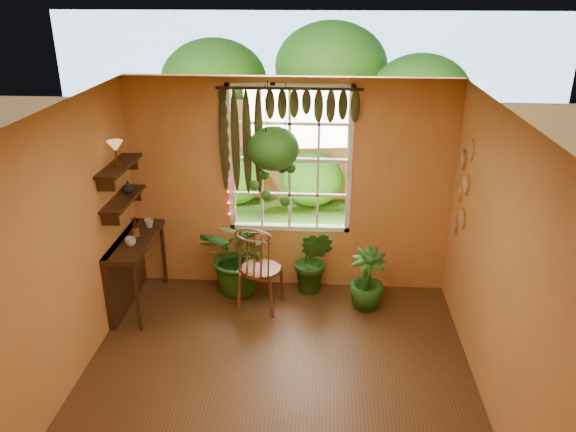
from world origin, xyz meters
name	(u,v)px	position (x,y,z in m)	size (l,w,h in m)	color
floor	(274,399)	(0.00, 0.00, 0.00)	(4.50, 4.50, 0.00)	#513317
ceiling	(270,123)	(0.00, 0.00, 2.70)	(4.50, 4.50, 0.00)	white
wall_back	(289,188)	(0.00, 2.25, 1.35)	(4.00, 4.00, 0.00)	gold
wall_left	(50,268)	(-2.00, 0.00, 1.35)	(4.50, 4.50, 0.00)	gold
wall_right	(507,283)	(2.00, 0.00, 1.35)	(4.50, 4.50, 0.00)	gold
window	(290,160)	(0.00, 2.28, 1.70)	(1.52, 0.10, 1.86)	white
valance_vine	(282,115)	(-0.08, 2.16, 2.28)	(1.70, 0.12, 1.10)	#36210E
string_lights	(227,157)	(-0.76, 2.19, 1.75)	(0.03, 0.03, 1.54)	#FF2633
wall_plates	(462,189)	(1.98, 1.79, 1.55)	(0.04, 0.32, 1.10)	beige
counter_ledge	(129,264)	(-1.91, 1.60, 0.55)	(0.40, 1.20, 0.90)	#36210E
shelf_lower	(123,199)	(-1.88, 1.60, 1.40)	(0.25, 0.90, 0.04)	#36210E
shelf_upper	(119,166)	(-1.88, 1.60, 1.80)	(0.25, 0.90, 0.04)	#36210E
backyard	(317,112)	(0.24, 6.87, 1.28)	(14.00, 10.00, 12.00)	#2F631C
windsor_chair	(260,280)	(-0.32, 1.63, 0.38)	(0.58, 0.61, 1.30)	brown
potted_plant_left	(241,255)	(-0.60, 2.00, 0.53)	(0.95, 0.82, 1.05)	#1D4913
potted_plant_mid	(313,261)	(0.32, 2.04, 0.45)	(0.49, 0.40, 0.89)	#1D4913
potted_plant_right	(367,279)	(0.98, 1.73, 0.38)	(0.43, 0.43, 0.77)	#1D4913
hanging_basket	(273,154)	(-0.16, 1.89, 1.88)	(0.59, 0.59, 1.41)	black
cup_a	(130,241)	(-1.78, 1.41, 0.95)	(0.12, 0.12, 0.10)	silver
cup_b	(149,223)	(-1.72, 1.94, 0.95)	(0.11, 0.11, 0.11)	beige
brush_jar	(135,227)	(-1.80, 1.66, 1.02)	(0.08, 0.08, 0.31)	brown
shelf_vase	(128,187)	(-1.87, 1.77, 1.49)	(0.14, 0.14, 0.14)	#B2AD99
tiffany_lamp	(115,148)	(-1.86, 1.51, 2.03)	(0.18, 0.18, 0.29)	brown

